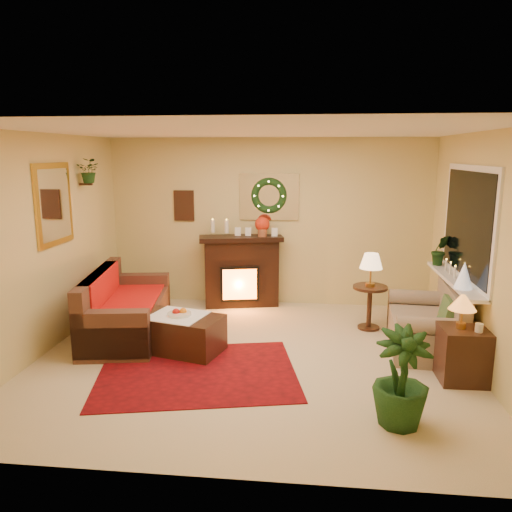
# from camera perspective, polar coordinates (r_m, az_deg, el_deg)

# --- Properties ---
(floor) EXTENTS (5.00, 5.00, 0.00)m
(floor) POSITION_cam_1_polar(r_m,az_deg,el_deg) (6.01, -0.37, -11.49)
(floor) COLOR beige
(floor) RESTS_ON ground
(ceiling) EXTENTS (5.00, 5.00, 0.00)m
(ceiling) POSITION_cam_1_polar(r_m,az_deg,el_deg) (5.53, -0.40, 14.13)
(ceiling) COLOR white
(ceiling) RESTS_ON ground
(wall_back) EXTENTS (5.00, 5.00, 0.00)m
(wall_back) POSITION_cam_1_polar(r_m,az_deg,el_deg) (7.83, 1.50, 3.87)
(wall_back) COLOR #EFD88C
(wall_back) RESTS_ON ground
(wall_front) EXTENTS (5.00, 5.00, 0.00)m
(wall_front) POSITION_cam_1_polar(r_m,az_deg,el_deg) (3.46, -4.66, -6.23)
(wall_front) COLOR #EFD88C
(wall_front) RESTS_ON ground
(wall_left) EXTENTS (4.50, 4.50, 0.00)m
(wall_left) POSITION_cam_1_polar(r_m,az_deg,el_deg) (6.41, -23.20, 1.17)
(wall_left) COLOR #EFD88C
(wall_left) RESTS_ON ground
(wall_right) EXTENTS (4.50, 4.50, 0.00)m
(wall_right) POSITION_cam_1_polar(r_m,az_deg,el_deg) (5.89, 24.55, 0.22)
(wall_right) COLOR #EFD88C
(wall_right) RESTS_ON ground
(area_rug) EXTENTS (2.42, 2.01, 0.01)m
(area_rug) POSITION_cam_1_polar(r_m,az_deg,el_deg) (5.64, -6.71, -13.11)
(area_rug) COLOR #5E2218
(area_rug) RESTS_ON floor
(sofa) EXTENTS (1.15, 2.08, 0.85)m
(sofa) POSITION_cam_1_polar(r_m,az_deg,el_deg) (6.81, -14.51, -5.19)
(sofa) COLOR #4A3726
(sofa) RESTS_ON floor
(red_throw) EXTENTS (0.86, 1.40, 0.02)m
(red_throw) POSITION_cam_1_polar(r_m,az_deg,el_deg) (6.98, -14.65, -4.58)
(red_throw) COLOR red
(red_throw) RESTS_ON sofa
(fireplace) EXTENTS (1.19, 0.60, 1.04)m
(fireplace) POSITION_cam_1_polar(r_m,az_deg,el_deg) (7.81, -1.69, -1.75)
(fireplace) COLOR black
(fireplace) RESTS_ON floor
(poinsettia) EXTENTS (0.23, 0.23, 0.23)m
(poinsettia) POSITION_cam_1_polar(r_m,az_deg,el_deg) (7.63, 0.72, 3.67)
(poinsettia) COLOR red
(poinsettia) RESTS_ON fireplace
(mantel_candle_a) EXTENTS (0.06, 0.06, 0.19)m
(mantel_candle_a) POSITION_cam_1_polar(r_m,az_deg,el_deg) (7.73, -4.97, 3.43)
(mantel_candle_a) COLOR white
(mantel_candle_a) RESTS_ON fireplace
(mantel_candle_b) EXTENTS (0.07, 0.07, 0.20)m
(mantel_candle_b) POSITION_cam_1_polar(r_m,az_deg,el_deg) (7.67, -3.38, 3.38)
(mantel_candle_b) COLOR silver
(mantel_candle_b) RESTS_ON fireplace
(mantel_mirror) EXTENTS (0.92, 0.02, 0.72)m
(mantel_mirror) POSITION_cam_1_polar(r_m,az_deg,el_deg) (7.77, 1.50, 6.78)
(mantel_mirror) COLOR white
(mantel_mirror) RESTS_ON wall_back
(wreath) EXTENTS (0.55, 0.11, 0.55)m
(wreath) POSITION_cam_1_polar(r_m,az_deg,el_deg) (7.73, 1.48, 6.90)
(wreath) COLOR #194719
(wreath) RESTS_ON wall_back
(wall_art) EXTENTS (0.32, 0.03, 0.48)m
(wall_art) POSITION_cam_1_polar(r_m,az_deg,el_deg) (8.01, -8.23, 5.73)
(wall_art) COLOR #381E11
(wall_art) RESTS_ON wall_back
(gold_mirror) EXTENTS (0.03, 0.84, 1.00)m
(gold_mirror) POSITION_cam_1_polar(r_m,az_deg,el_deg) (6.60, -22.10, 5.49)
(gold_mirror) COLOR gold
(gold_mirror) RESTS_ON wall_left
(hanging_plant) EXTENTS (0.33, 0.28, 0.36)m
(hanging_plant) POSITION_cam_1_polar(r_m,az_deg,el_deg) (7.19, -18.43, 7.95)
(hanging_plant) COLOR #194719
(hanging_plant) RESTS_ON wall_left
(loveseat) EXTENTS (0.88, 1.40, 0.78)m
(loveseat) POSITION_cam_1_polar(r_m,az_deg,el_deg) (6.47, 18.75, -6.45)
(loveseat) COLOR #7F6B4F
(loveseat) RESTS_ON floor
(window_frame) EXTENTS (0.03, 1.86, 1.36)m
(window_frame) POSITION_cam_1_polar(r_m,az_deg,el_deg) (6.37, 23.09, 3.40)
(window_frame) COLOR white
(window_frame) RESTS_ON wall_right
(window_glass) EXTENTS (0.02, 1.70, 1.22)m
(window_glass) POSITION_cam_1_polar(r_m,az_deg,el_deg) (6.36, 22.96, 3.41)
(window_glass) COLOR black
(window_glass) RESTS_ON wall_right
(window_sill) EXTENTS (0.22, 1.86, 0.04)m
(window_sill) POSITION_cam_1_polar(r_m,az_deg,el_deg) (6.46, 21.72, -2.54)
(window_sill) COLOR white
(window_sill) RESTS_ON wall_right
(mini_tree) EXTENTS (0.20, 0.20, 0.30)m
(mini_tree) POSITION_cam_1_polar(r_m,az_deg,el_deg) (5.97, 22.67, -2.05)
(mini_tree) COLOR white
(mini_tree) RESTS_ON window_sill
(sill_plant) EXTENTS (0.29, 0.23, 0.53)m
(sill_plant) POSITION_cam_1_polar(r_m,az_deg,el_deg) (7.09, 20.29, 0.55)
(sill_plant) COLOR #28572B
(sill_plant) RESTS_ON window_sill
(side_table_round) EXTENTS (0.56, 0.56, 0.60)m
(side_table_round) POSITION_cam_1_polar(r_m,az_deg,el_deg) (6.99, 12.83, -5.57)
(side_table_round) COLOR black
(side_table_round) RESTS_ON floor
(lamp_cream) EXTENTS (0.30, 0.30, 0.47)m
(lamp_cream) POSITION_cam_1_polar(r_m,az_deg,el_deg) (6.82, 13.01, -1.18)
(lamp_cream) COLOR #F6C283
(lamp_cream) RESTS_ON side_table_round
(end_table_square) EXTENTS (0.48, 0.48, 0.58)m
(end_table_square) POSITION_cam_1_polar(r_m,az_deg,el_deg) (5.77, 22.49, -10.52)
(end_table_square) COLOR #503215
(end_table_square) RESTS_ON floor
(lamp_tiffany) EXTENTS (0.28, 0.28, 0.41)m
(lamp_tiffany) POSITION_cam_1_polar(r_m,az_deg,el_deg) (5.61, 22.47, -6.00)
(lamp_tiffany) COLOR orange
(lamp_tiffany) RESTS_ON end_table_square
(coffee_table) EXTENTS (1.17, 0.84, 0.44)m
(coffee_table) POSITION_cam_1_polar(r_m,az_deg,el_deg) (6.19, -8.90, -8.83)
(coffee_table) COLOR black
(coffee_table) RESTS_ON floor
(fruit_bowl) EXTENTS (0.29, 0.29, 0.07)m
(fruit_bowl) POSITION_cam_1_polar(r_m,az_deg,el_deg) (6.11, -8.75, -6.72)
(fruit_bowl) COLOR silver
(fruit_bowl) RESTS_ON coffee_table
(floor_palm) EXTENTS (1.73, 1.73, 2.66)m
(floor_palm) POSITION_cam_1_polar(r_m,az_deg,el_deg) (4.64, 16.27, -13.16)
(floor_palm) COLOR #264520
(floor_palm) RESTS_ON floor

